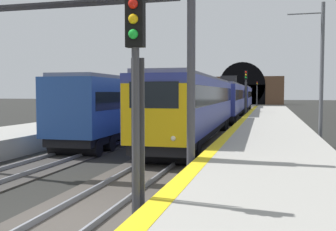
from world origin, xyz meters
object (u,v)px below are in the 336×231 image
(train_adjacent_platform, at_px, (190,99))
(railway_signal_mid, at_px, (246,90))
(railway_signal_far, at_px, (257,92))
(railway_signal_near, at_px, (136,95))
(overhead_signal_gantry, at_px, (68,29))
(catenary_mast_near, at_px, (321,73))
(train_main_approaching, at_px, (228,99))

(train_adjacent_platform, bearing_deg, railway_signal_mid, -110.62)
(railway_signal_far, bearing_deg, railway_signal_mid, 0.00)
(railway_signal_near, bearing_deg, overhead_signal_gantry, -140.10)
(train_adjacent_platform, bearing_deg, catenary_mast_near, -153.81)
(railway_signal_far, xyz_separation_m, catenary_mast_near, (-61.01, -5.48, 1.06))
(train_adjacent_platform, distance_m, catenary_mast_near, 26.82)
(train_main_approaching, xyz_separation_m, railway_signal_mid, (0.20, -1.93, 1.00))
(train_main_approaching, height_order, railway_signal_near, railway_signal_near)
(train_adjacent_platform, relative_size, overhead_signal_gantry, 6.69)
(train_main_approaching, bearing_deg, overhead_signal_gantry, -5.36)
(train_main_approaching, relative_size, catenary_mast_near, 7.37)
(railway_signal_far, bearing_deg, train_main_approaching, -2.77)
(railway_signal_mid, xyz_separation_m, catenary_mast_near, (-21.32, -5.48, 0.85))
(train_main_approaching, distance_m, catenary_mast_near, 22.45)
(railway_signal_far, relative_size, overhead_signal_gantry, 0.59)
(train_adjacent_platform, xyz_separation_m, railway_signal_mid, (-2.41, -6.87, 1.05))
(train_adjacent_platform, height_order, overhead_signal_gantry, overhead_signal_gantry)
(overhead_signal_gantry, relative_size, catenary_mast_near, 1.13)
(railway_signal_near, height_order, railway_signal_mid, railway_signal_mid)
(train_main_approaching, distance_m, railway_signal_far, 39.95)
(train_adjacent_platform, distance_m, railway_signal_near, 40.63)
(train_main_approaching, bearing_deg, catenary_mast_near, 18.37)
(railway_signal_near, height_order, railway_signal_far, railway_signal_far)
(railway_signal_mid, bearing_deg, catenary_mast_near, 14.42)
(train_main_approaching, height_order, railway_signal_mid, railway_signal_mid)
(train_main_approaching, bearing_deg, railway_signal_near, 1.98)
(train_main_approaching, bearing_deg, railway_signal_mid, 95.07)
(railway_signal_mid, relative_size, railway_signal_far, 1.03)
(train_main_approaching, height_order, overhead_signal_gantry, overhead_signal_gantry)
(railway_signal_far, distance_m, catenary_mast_near, 61.26)
(catenary_mast_near, bearing_deg, railway_signal_far, 5.13)
(railway_signal_near, xyz_separation_m, overhead_signal_gantry, (5.26, 4.40, 2.32))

